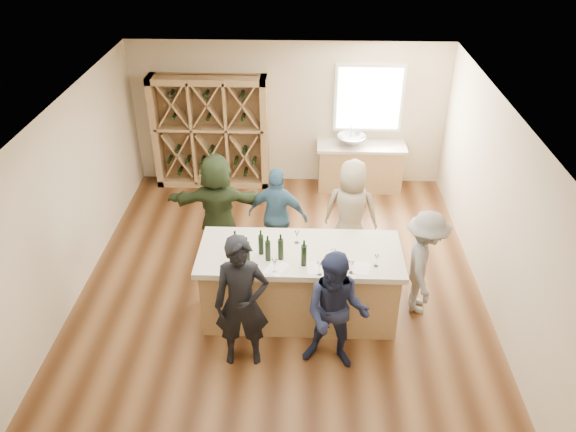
{
  "coord_description": "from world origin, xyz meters",
  "views": [
    {
      "loc": [
        0.35,
        -6.67,
        5.42
      ],
      "look_at": [
        0.1,
        0.2,
        1.15
      ],
      "focal_mm": 35.0,
      "sensor_mm": 36.0,
      "label": 1
    }
  ],
  "objects_px": {
    "wine_rack": "(211,132)",
    "person_near_left": "(242,303)",
    "person_far_mid": "(278,216)",
    "person_far_right": "(351,212)",
    "sink": "(351,140)",
    "person_far_left": "(218,206)",
    "wine_bottle_e": "(281,249)",
    "person_server": "(424,263)",
    "wine_bottle_c": "(261,245)",
    "wine_bottle_d": "(268,251)",
    "wine_bottle_f": "(304,255)",
    "tasting_counter_base": "(300,285)",
    "wine_bottle_a": "(236,246)",
    "wine_bottle_b": "(247,253)",
    "person_near_right": "(336,313)"
  },
  "relations": [
    {
      "from": "wine_bottle_a",
      "to": "person_far_mid",
      "type": "xyz_separation_m",
      "value": [
        0.47,
        1.46,
        -0.43
      ]
    },
    {
      "from": "wine_bottle_c",
      "to": "person_far_right",
      "type": "height_order",
      "value": "person_far_right"
    },
    {
      "from": "sink",
      "to": "person_near_right",
      "type": "distance_m",
      "value": 4.72
    },
    {
      "from": "sink",
      "to": "person_far_left",
      "type": "xyz_separation_m",
      "value": [
        -2.23,
        -2.32,
        -0.13
      ]
    },
    {
      "from": "sink",
      "to": "person_far_left",
      "type": "height_order",
      "value": "person_far_left"
    },
    {
      "from": "person_far_mid",
      "to": "person_far_right",
      "type": "xyz_separation_m",
      "value": [
        1.14,
        0.06,
        0.06
      ]
    },
    {
      "from": "sink",
      "to": "wine_rack",
      "type": "bearing_deg",
      "value": 178.51
    },
    {
      "from": "wine_bottle_d",
      "to": "person_near_left",
      "type": "relative_size",
      "value": 0.16
    },
    {
      "from": "person_near_right",
      "to": "person_far_left",
      "type": "height_order",
      "value": "person_far_left"
    },
    {
      "from": "wine_bottle_a",
      "to": "person_near_right",
      "type": "distance_m",
      "value": 1.57
    },
    {
      "from": "tasting_counter_base",
      "to": "wine_bottle_a",
      "type": "bearing_deg",
      "value": -170.84
    },
    {
      "from": "sink",
      "to": "wine_bottle_c",
      "type": "xyz_separation_m",
      "value": [
        -1.42,
        -3.84,
        0.21
      ]
    },
    {
      "from": "sink",
      "to": "wine_bottle_e",
      "type": "relative_size",
      "value": 1.82
    },
    {
      "from": "tasting_counter_base",
      "to": "wine_bottle_d",
      "type": "relative_size",
      "value": 8.95
    },
    {
      "from": "wine_rack",
      "to": "tasting_counter_base",
      "type": "height_order",
      "value": "wine_rack"
    },
    {
      "from": "wine_rack",
      "to": "person_near_right",
      "type": "bearing_deg",
      "value": -64.79
    },
    {
      "from": "wine_rack",
      "to": "person_near_left",
      "type": "distance_m",
      "value": 4.86
    },
    {
      "from": "wine_bottle_c",
      "to": "wine_bottle_e",
      "type": "distance_m",
      "value": 0.28
    },
    {
      "from": "wine_bottle_c",
      "to": "person_server",
      "type": "relative_size",
      "value": 0.18
    },
    {
      "from": "sink",
      "to": "wine_bottle_d",
      "type": "distance_m",
      "value": 4.2
    },
    {
      "from": "wine_bottle_e",
      "to": "person_near_right",
      "type": "bearing_deg",
      "value": -46.78
    },
    {
      "from": "wine_bottle_d",
      "to": "person_far_right",
      "type": "distance_m",
      "value": 2.01
    },
    {
      "from": "wine_bottle_e",
      "to": "person_near_left",
      "type": "xyz_separation_m",
      "value": [
        -0.44,
        -0.71,
        -0.3
      ]
    },
    {
      "from": "wine_bottle_d",
      "to": "wine_bottle_e",
      "type": "height_order",
      "value": "wine_bottle_e"
    },
    {
      "from": "wine_bottle_a",
      "to": "wine_bottle_b",
      "type": "xyz_separation_m",
      "value": [
        0.16,
        -0.15,
        0.0
      ]
    },
    {
      "from": "person_near_left",
      "to": "person_server",
      "type": "relative_size",
      "value": 1.17
    },
    {
      "from": "wine_rack",
      "to": "wine_bottle_f",
      "type": "height_order",
      "value": "wine_rack"
    },
    {
      "from": "wine_bottle_e",
      "to": "person_far_left",
      "type": "distance_m",
      "value": 1.98
    },
    {
      "from": "tasting_counter_base",
      "to": "person_far_right",
      "type": "height_order",
      "value": "person_far_right"
    },
    {
      "from": "wine_bottle_e",
      "to": "sink",
      "type": "bearing_deg",
      "value": 73.62
    },
    {
      "from": "person_near_right",
      "to": "person_far_mid",
      "type": "xyz_separation_m",
      "value": [
        -0.82,
        2.25,
        -0.03
      ]
    },
    {
      "from": "wine_bottle_e",
      "to": "person_server",
      "type": "distance_m",
      "value": 2.04
    },
    {
      "from": "person_server",
      "to": "person_near_right",
      "type": "bearing_deg",
      "value": 139.26
    },
    {
      "from": "wine_bottle_c",
      "to": "person_far_mid",
      "type": "height_order",
      "value": "person_far_mid"
    },
    {
      "from": "wine_bottle_d",
      "to": "wine_rack",
      "type": "bearing_deg",
      "value": 108.75
    },
    {
      "from": "person_far_mid",
      "to": "wine_bottle_f",
      "type": "relative_size",
      "value": 5.39
    },
    {
      "from": "person_server",
      "to": "person_far_mid",
      "type": "relative_size",
      "value": 0.98
    },
    {
      "from": "sink",
      "to": "tasting_counter_base",
      "type": "height_order",
      "value": "sink"
    },
    {
      "from": "person_near_right",
      "to": "wine_bottle_f",
      "type": "distance_m",
      "value": 0.84
    },
    {
      "from": "wine_bottle_b",
      "to": "wine_bottle_e",
      "type": "relative_size",
      "value": 1.06
    },
    {
      "from": "sink",
      "to": "wine_bottle_a",
      "type": "relative_size",
      "value": 1.75
    },
    {
      "from": "wine_bottle_d",
      "to": "person_server",
      "type": "distance_m",
      "value": 2.2
    },
    {
      "from": "person_server",
      "to": "wine_bottle_c",
      "type": "bearing_deg",
      "value": 104.13
    },
    {
      "from": "person_far_right",
      "to": "wine_rack",
      "type": "bearing_deg",
      "value": -32.66
    },
    {
      "from": "sink",
      "to": "person_far_left",
      "type": "bearing_deg",
      "value": -133.84
    },
    {
      "from": "wine_bottle_b",
      "to": "person_far_mid",
      "type": "bearing_deg",
      "value": 79.16
    },
    {
      "from": "wine_bottle_b",
      "to": "wine_bottle_e",
      "type": "height_order",
      "value": "wine_bottle_b"
    },
    {
      "from": "sink",
      "to": "wine_bottle_c",
      "type": "bearing_deg",
      "value": -110.35
    },
    {
      "from": "wine_bottle_d",
      "to": "person_far_left",
      "type": "height_order",
      "value": "person_far_left"
    },
    {
      "from": "sink",
      "to": "tasting_counter_base",
      "type": "relative_size",
      "value": 0.21
    }
  ]
}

